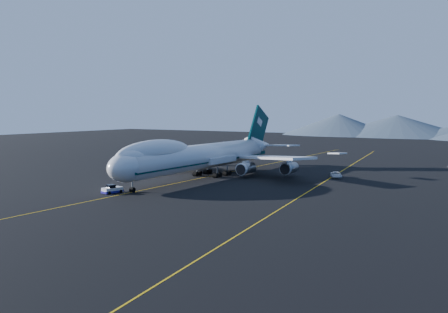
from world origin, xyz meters
The scene contains 6 objects.
ground centered at (0.00, 0.00, 0.00)m, with size 500.00×500.00×0.00m, color black.
taxiway_line_main centered at (0.00, 0.00, 0.01)m, with size 0.25×220.00×0.01m, color #E7B20D.
taxiway_line_side centered at (30.00, 10.00, 0.01)m, with size 0.25×200.00×0.01m, color #E7B20D.
boeing_747 centered at (0.00, 0.03, 5.81)m, with size 59.62×72.43×19.37m.
pushback_tug centered at (-3.00, -29.50, 0.60)m, with size 3.27×4.76×1.90m.
service_van centered at (30.00, 19.07, 0.79)m, with size 2.61×5.67×1.57m, color silver.
Camera 1 is at (72.69, -107.21, 17.77)m, focal length 40.00 mm.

